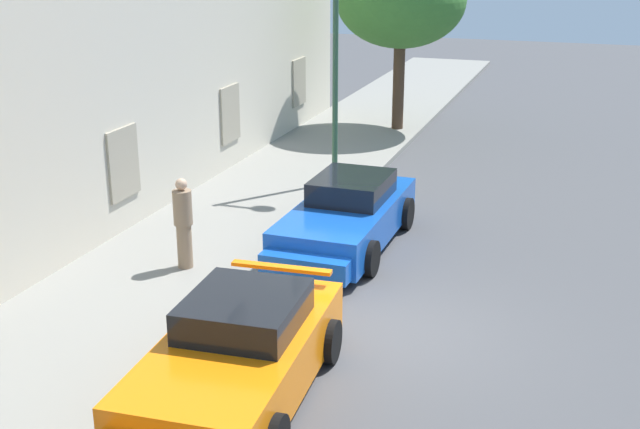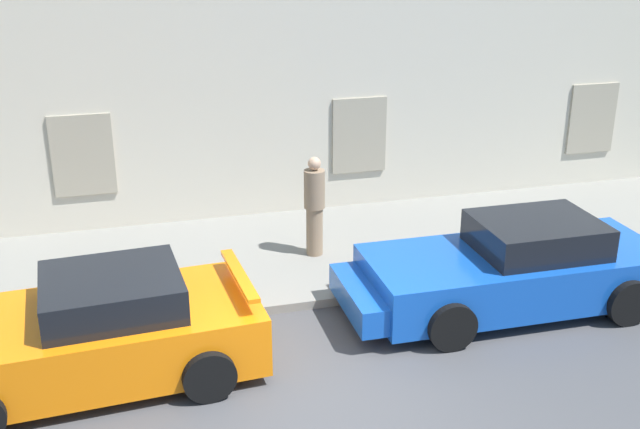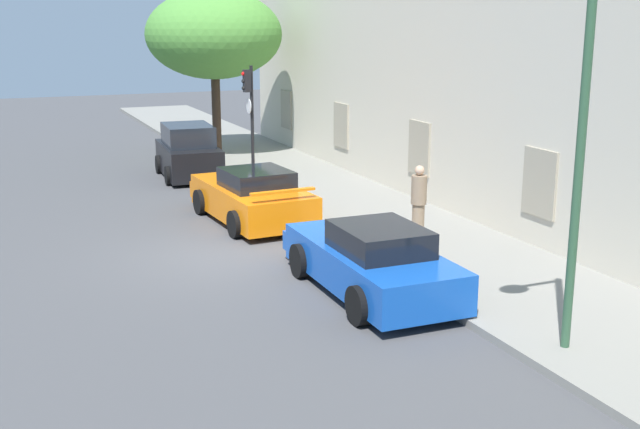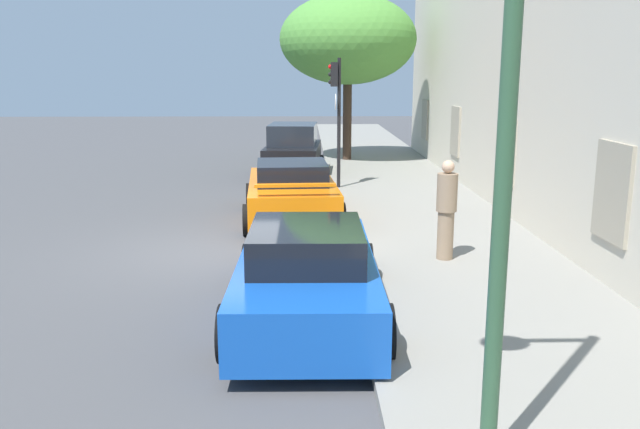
{
  "view_description": "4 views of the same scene",
  "coord_description": "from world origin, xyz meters",
  "px_view_note": "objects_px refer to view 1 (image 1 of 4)",
  "views": [
    {
      "loc": [
        -11.7,
        -2.89,
        6.14
      ],
      "look_at": [
        1.41,
        1.64,
        1.39
      ],
      "focal_mm": 46.11,
      "sensor_mm": 36.0,
      "label": 1
    },
    {
      "loc": [
        -2.02,
        -7.56,
        5.54
      ],
      "look_at": [
        0.89,
        3.02,
        1.35
      ],
      "focal_mm": 43.03,
      "sensor_mm": 36.0,
      "label": 2
    },
    {
      "loc": [
        16.41,
        -4.72,
        5.11
      ],
      "look_at": [
        2.0,
        1.42,
        1.22
      ],
      "focal_mm": 44.36,
      "sensor_mm": 36.0,
      "label": 3
    },
    {
      "loc": [
        12.2,
        1.8,
        3.35
      ],
      "look_at": [
        0.97,
        2.04,
        0.92
      ],
      "focal_mm": 36.68,
      "sensor_mm": 36.0,
      "label": 4
    }
  ],
  "objects_px": {
    "sportscar_red_lead": "(233,363)",
    "street_lamp": "(352,24)",
    "sportscar_yellow_flank": "(344,219)",
    "tree_midblock": "(401,0)",
    "pedestrian_admiring": "(183,222)"
  },
  "relations": [
    {
      "from": "tree_midblock",
      "to": "street_lamp",
      "type": "height_order",
      "value": "street_lamp"
    },
    {
      "from": "sportscar_yellow_flank",
      "to": "pedestrian_admiring",
      "type": "distance_m",
      "value": 3.37
    },
    {
      "from": "sportscar_yellow_flank",
      "to": "pedestrian_admiring",
      "type": "bearing_deg",
      "value": 133.31
    },
    {
      "from": "sportscar_yellow_flank",
      "to": "street_lamp",
      "type": "height_order",
      "value": "street_lamp"
    },
    {
      "from": "sportscar_yellow_flank",
      "to": "pedestrian_admiring",
      "type": "relative_size",
      "value": 2.81
    },
    {
      "from": "tree_midblock",
      "to": "street_lamp",
      "type": "bearing_deg",
      "value": -176.36
    },
    {
      "from": "sportscar_red_lead",
      "to": "street_lamp",
      "type": "height_order",
      "value": "street_lamp"
    },
    {
      "from": "sportscar_red_lead",
      "to": "pedestrian_admiring",
      "type": "relative_size",
      "value": 2.72
    },
    {
      "from": "sportscar_yellow_flank",
      "to": "tree_midblock",
      "type": "height_order",
      "value": "tree_midblock"
    },
    {
      "from": "tree_midblock",
      "to": "pedestrian_admiring",
      "type": "xyz_separation_m",
      "value": [
        -12.8,
        0.95,
        -3.16
      ]
    },
    {
      "from": "tree_midblock",
      "to": "sportscar_red_lead",
      "type": "bearing_deg",
      "value": -173.7
    },
    {
      "from": "sportscar_yellow_flank",
      "to": "tree_midblock",
      "type": "relative_size",
      "value": 0.88
    },
    {
      "from": "sportscar_yellow_flank",
      "to": "tree_midblock",
      "type": "xyz_separation_m",
      "value": [
        10.5,
        1.49,
        3.57
      ]
    },
    {
      "from": "sportscar_red_lead",
      "to": "street_lamp",
      "type": "relative_size",
      "value": 0.83
    },
    {
      "from": "pedestrian_admiring",
      "to": "tree_midblock",
      "type": "bearing_deg",
      "value": -4.25
    }
  ]
}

